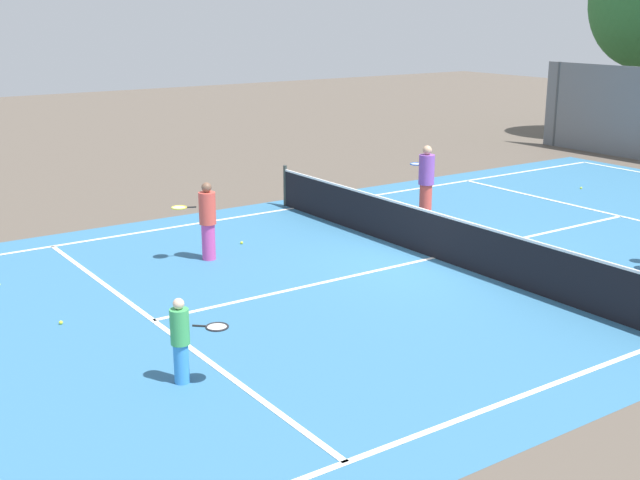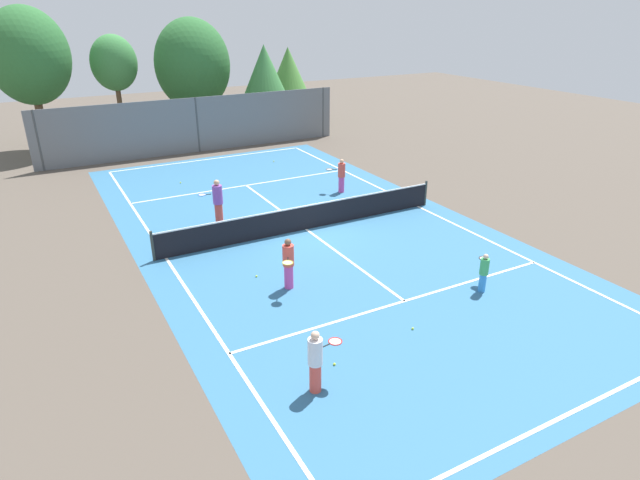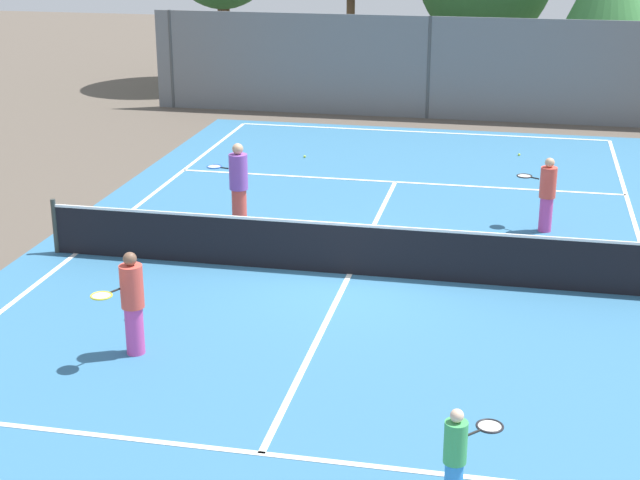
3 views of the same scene
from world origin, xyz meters
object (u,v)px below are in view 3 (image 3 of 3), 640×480
Objects in this scene: player_1 at (132,302)px; player_4 at (547,194)px; player_2 at (457,456)px; ball_crate at (459,247)px; tennis_ball_3 at (170,234)px; player_0 at (238,185)px; tennis_ball_4 at (519,155)px; tennis_ball_1 at (127,318)px; tennis_ball_5 at (305,157)px.

player_4 is at bearing 49.56° from player_1.
player_2 reaches higher than ball_crate.
tennis_ball_3 is (-1.39, 5.38, -0.82)m from player_1.
tennis_ball_3 is (-1.25, -0.83, -0.91)m from player_0.
player_0 is 27.89× the size of tennis_ball_4.
player_1 is at bearing 149.47° from player_2.
tennis_ball_3 is (-7.61, -1.93, -0.79)m from player_4.
tennis_ball_4 is (7.00, 8.31, 0.00)m from tennis_ball_3.
player_0 is at bearing 91.25° from player_1.
player_1 is 1.54m from tennis_ball_1.
tennis_ball_5 is (-0.07, 12.28, -0.82)m from player_1.
ball_crate is at bearing 0.14° from tennis_ball_3.
player_2 is at bearing -91.66° from tennis_ball_4.
tennis_ball_5 is at bearing 89.37° from player_0.
player_1 is 1.04× the size of player_4.
player_2 reaches higher than tennis_ball_5.
tennis_ball_4 is (5.75, 7.47, -0.91)m from player_0.
player_1 is 7.10m from ball_crate.
player_1 is 25.12× the size of tennis_ball_4.
player_2 reaches higher than tennis_ball_1.
player_0 is 10.64m from player_2.
player_2 is 8.45m from ball_crate.
player_2 is 19.13× the size of tennis_ball_4.
tennis_ball_1 is at bearing -116.44° from tennis_ball_4.
player_1 is 1.31× the size of player_2.
player_2 is 0.79× the size of player_4.
tennis_ball_3 is (-6.52, 8.41, -0.62)m from player_2.
player_2 is at bearing -52.21° from tennis_ball_3.
tennis_ball_1 is 4.30m from tennis_ball_3.
player_2 is 16.73m from tennis_ball_4.
player_4 is 8.06m from tennis_ball_5.
player_4 is at bearing 83.96° from player_2.
player_1 is 5.96m from player_2.
player_2 is at bearing -96.04° from player_4.
tennis_ball_3 is 7.03m from tennis_ball_5.
ball_crate is 6.45× the size of tennis_ball_3.
player_2 is 10.39m from player_4.
tennis_ball_4 is at bearing 67.69° from player_1.
tennis_ball_3 and tennis_ball_4 have the same top height.
player_4 is 24.11× the size of tennis_ball_4.
player_4 is at bearing 41.97° from tennis_ball_1.
player_4 reaches higher than tennis_ball_3.
player_1 is 25.12× the size of tennis_ball_5.
tennis_ball_5 is at bearing 108.76° from player_2.
tennis_ball_4 is (6.24, 12.54, 0.00)m from tennis_ball_1.
ball_crate is 6.45× the size of tennis_ball_1.
player_4 is 24.11× the size of tennis_ball_5.
player_0 is 1.16× the size of player_4.
tennis_ball_1 is (-0.48, -5.06, -0.91)m from player_0.
tennis_ball_5 is at bearing 123.97° from ball_crate.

